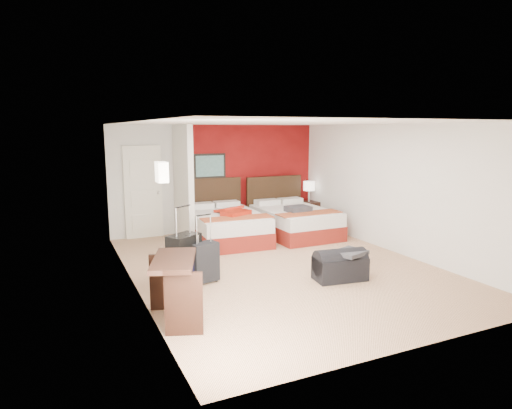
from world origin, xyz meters
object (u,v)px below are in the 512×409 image
suitcase_charcoal (204,264)px  suitcase_navy (193,269)px  nightstand (309,213)px  suitcase_black (184,260)px  bed_right (295,222)px  desk (175,290)px  bed_left (227,227)px  red_suitcase_open (232,211)px  duffel_bag (340,267)px  table_lamp (309,192)px

suitcase_charcoal → suitcase_navy: (-0.19, 0.01, -0.07)m
nightstand → suitcase_black: (-4.05, -2.93, 0.08)m
bed_right → desk: 5.01m
bed_left → suitcase_black: (-1.56, -2.23, 0.07)m
nightstand → suitcase_black: bearing=-145.5°
suitcase_black → suitcase_navy: suitcase_black is taller
red_suitcase_open → desk: (-2.15, -3.45, -0.25)m
nightstand → suitcase_navy: nightstand is taller
red_suitcase_open → suitcase_charcoal: bearing=-145.1°
suitcase_black → suitcase_charcoal: bearing=-48.6°
suitcase_black → suitcase_charcoal: suitcase_black is taller
suitcase_charcoal → duffel_bag: bearing=-33.6°
red_suitcase_open → desk: desk is taller
bed_right → suitcase_navy: bearing=-145.7°
red_suitcase_open → suitcase_navy: 2.73m
suitcase_charcoal → suitcase_navy: 0.20m
bed_left → duffel_bag: bed_left is taller
desk → suitcase_navy: bearing=84.0°
suitcase_black → suitcase_navy: size_ratio=1.61×
bed_right → red_suitcase_open: red_suitcase_open is taller
bed_left → red_suitcase_open: bearing=-41.7°
bed_right → duffel_bag: (-0.86, -2.97, -0.10)m
suitcase_charcoal → bed_left: bearing=49.3°
bed_left → duffel_bag: bearing=-72.9°
suitcase_navy → duffel_bag: 2.35m
suitcase_charcoal → nightstand: bearing=26.7°
suitcase_navy → desk: (-0.60, -1.25, 0.18)m
desk → suitcase_black: bearing=89.4°
bed_right → suitcase_charcoal: size_ratio=3.30×
red_suitcase_open → suitcase_black: 2.71m
bed_left → bed_right: bed_left is taller
suitcase_black → nightstand: bearing=4.3°
bed_right → nightstand: bed_right is taller
bed_right → suitcase_charcoal: (-2.88, -2.18, 0.00)m
suitcase_black → table_lamp: bearing=4.3°
bed_left → duffel_bag: size_ratio=2.50×
red_suitcase_open → suitcase_navy: size_ratio=1.69×
suitcase_charcoal → duffel_bag: 2.17m
suitcase_charcoal → desk: (-0.79, -1.23, 0.11)m
suitcase_navy → duffel_bag: bearing=-24.9°
suitcase_navy → nightstand: bearing=32.6°
bed_left → suitcase_navy: bed_left is taller
nightstand → bed_right: bearing=-137.4°
bed_right → suitcase_black: 3.80m
bed_right → table_lamp: size_ratio=3.96×
table_lamp → suitcase_black: 5.02m
suitcase_charcoal → desk: size_ratio=0.62×
bed_right → suitcase_black: size_ratio=2.69×
desk → duffel_bag: bearing=28.8°
red_suitcase_open → table_lamp: bearing=-5.1°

